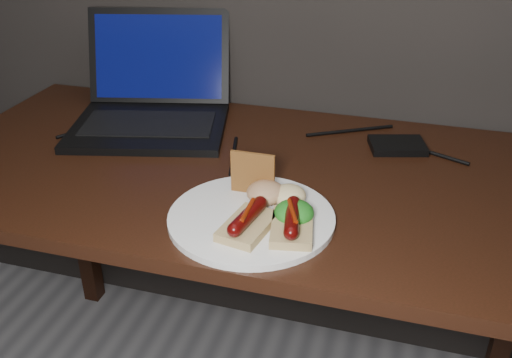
{
  "coord_description": "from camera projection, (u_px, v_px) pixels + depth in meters",
  "views": [
    {
      "loc": [
        0.32,
        0.36,
        1.31
      ],
      "look_at": [
        0.07,
        1.21,
        0.82
      ],
      "focal_mm": 40.0,
      "sensor_mm": 36.0,
      "label": 1
    }
  ],
  "objects": [
    {
      "name": "laptop",
      "position": [
        153.0,
        102.0,
        1.41
      ],
      "size": [
        0.44,
        0.44,
        0.25
      ],
      "color": "black",
      "rests_on": "desk"
    },
    {
      "name": "crispbread",
      "position": [
        253.0,
        173.0,
        1.07
      ],
      "size": [
        0.09,
        0.01,
        0.08
      ],
      "primitive_type": "cube",
      "color": "#955928",
      "rests_on": "plate"
    },
    {
      "name": "plate",
      "position": [
        251.0,
        218.0,
        1.03
      ],
      "size": [
        0.38,
        0.38,
        0.01
      ],
      "primitive_type": "cylinder",
      "rotation": [
        0.0,
        0.0,
        -0.32
      ],
      "color": "white",
      "rests_on": "desk"
    },
    {
      "name": "bread_sausage_right",
      "position": [
        292.0,
        223.0,
        0.97
      ],
      "size": [
        0.09,
        0.13,
        0.04
      ],
      "color": "tan",
      "rests_on": "plate"
    },
    {
      "name": "salad_greens",
      "position": [
        294.0,
        213.0,
        0.99
      ],
      "size": [
        0.07,
        0.07,
        0.04
      ],
      "primitive_type": "ellipsoid",
      "color": "#1A6013",
      "rests_on": "plate"
    },
    {
      "name": "coleslaw_mound",
      "position": [
        289.0,
        195.0,
        1.05
      ],
      "size": [
        0.06,
        0.06,
        0.04
      ],
      "primitive_type": "ellipsoid",
      "color": "beige",
      "rests_on": "plate"
    },
    {
      "name": "hard_drive",
      "position": [
        397.0,
        146.0,
        1.29
      ],
      "size": [
        0.14,
        0.12,
        0.02
      ],
      "primitive_type": "cube",
      "rotation": [
        0.0,
        0.0,
        0.28
      ],
      "color": "black",
      "rests_on": "desk"
    },
    {
      "name": "desk_cables",
      "position": [
        267.0,
        139.0,
        1.33
      ],
      "size": [
        0.93,
        0.35,
        0.01
      ],
      "color": "black",
      "rests_on": "desk"
    },
    {
      "name": "bread_sausage_center",
      "position": [
        248.0,
        222.0,
        0.97
      ],
      "size": [
        0.09,
        0.13,
        0.04
      ],
      "color": "tan",
      "rests_on": "plate"
    },
    {
      "name": "desk",
      "position": [
        247.0,
        203.0,
        1.25
      ],
      "size": [
        1.4,
        0.7,
        0.75
      ],
      "color": "black",
      "rests_on": "ground"
    },
    {
      "name": "salsa_mound",
      "position": [
        266.0,
        193.0,
        1.05
      ],
      "size": [
        0.07,
        0.07,
        0.04
      ],
      "primitive_type": "ellipsoid",
      "color": "maroon",
      "rests_on": "plate"
    }
  ]
}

